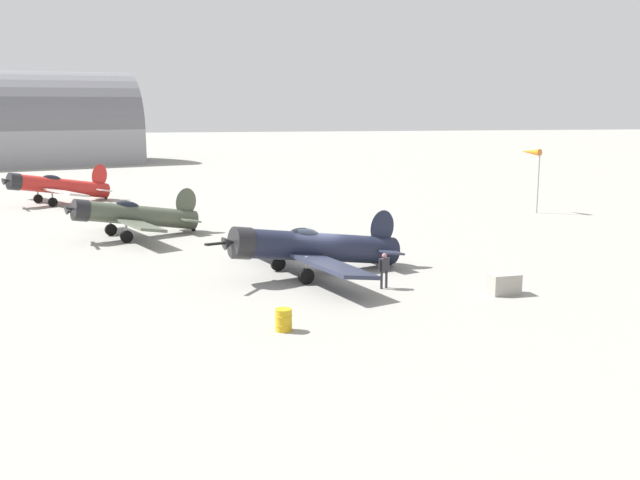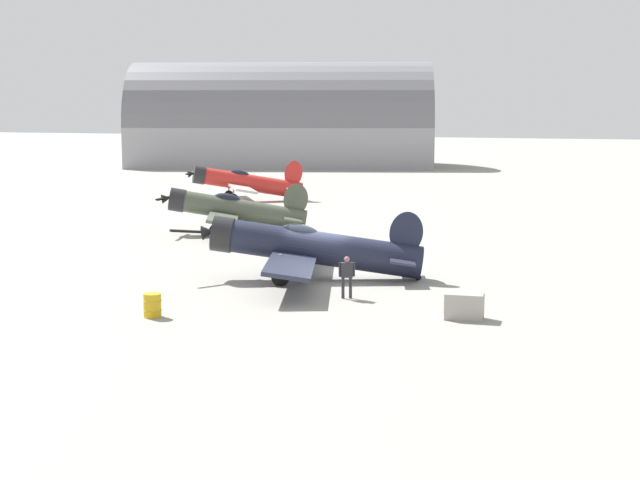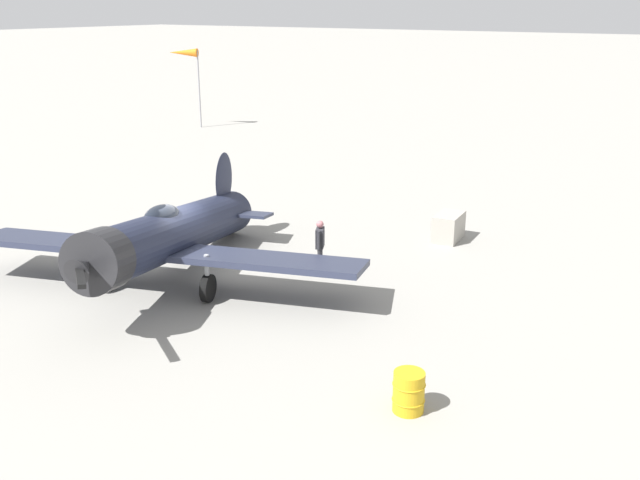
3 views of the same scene
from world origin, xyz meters
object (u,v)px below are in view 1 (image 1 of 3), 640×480
Objects in this scene: airplane_mid_apron at (132,215)px; fuel_drum at (284,320)px; airplane_far_line at (56,186)px; ground_crew_mechanic at (384,267)px; windsock_mast at (531,154)px; equipment_crate at (504,284)px; airplane_foreground at (311,247)px.

airplane_mid_apron reaches higher than fuel_drum.
fuel_drum is at bearing 77.79° from airplane_far_line.
windsock_mast is at bearing -65.18° from ground_crew_mechanic.
equipment_crate is 0.28× the size of windsock_mast.
airplane_foreground is 28.93m from windsock_mast.
fuel_drum is at bearing 109.88° from ground_crew_mechanic.
airplane_foreground is 9.59m from fuel_drum.
windsock_mast is (-28.36, 24.02, 4.30)m from fuel_drum.
airplane_far_line is 6.23× the size of ground_crew_mechanic.
windsock_mast is at bearing -156.46° from airplane_foreground.
airplane_far_line is at bearing 5.11° from ground_crew_mechanic.
windsock_mast is (-24.63, 13.16, 4.26)m from equipment_crate.
airplane_mid_apron is 6.95× the size of equipment_crate.
equipment_crate reaches higher than fuel_drum.
airplane_mid_apron is 11.42× the size of fuel_drum.
airplane_foreground is 8.21× the size of equipment_crate.
fuel_drum is at bearing 55.64° from airplane_foreground.
airplane_foreground reaches higher than fuel_drum.
equipment_crate is 11.48m from fuel_drum.
windsock_mast reaches higher than fuel_drum.
fuel_drum is at bearing -40.26° from windsock_mast.
equipment_crate is (5.43, 8.23, -0.98)m from airplane_foreground.
airplane_mid_apron is 1.95× the size of windsock_mast.
ground_crew_mechanic reaches higher than fuel_drum.
airplane_far_line is at bearing -78.56° from airplane_foreground.
airplane_mid_apron is 32.14m from windsock_mast.
airplane_mid_apron is at bearing 80.35° from airplane_far_line.
fuel_drum is at bearing 84.50° from airplane_mid_apron.
airplane_foreground reaches higher than ground_crew_mechanic.
fuel_drum is at bearing -71.01° from equipment_crate.
windsock_mast is at bearing 151.87° from equipment_crate.
airplane_far_line is 40.24m from ground_crew_mechanic.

